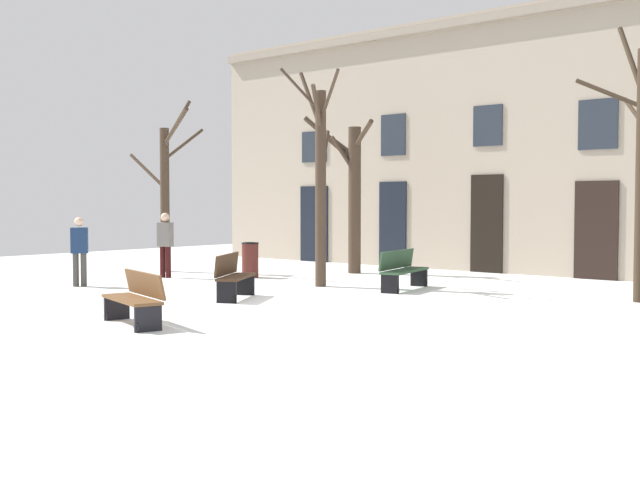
{
  "coord_description": "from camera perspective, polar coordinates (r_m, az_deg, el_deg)",
  "views": [
    {
      "loc": [
        10.75,
        -10.91,
        1.99
      ],
      "look_at": [
        0.0,
        1.82,
        1.19
      ],
      "focal_mm": 44.19,
      "sensor_mm": 36.0,
      "label": 1
    }
  ],
  "objects": [
    {
      "name": "ground_plane",
      "position": [
        15.45,
        -4.37,
        -4.64
      ],
      "size": [
        33.19,
        33.19,
        0.0
      ],
      "primitive_type": "plane",
      "color": "white"
    },
    {
      "name": "building_facade",
      "position": [
        22.94,
        12.2,
        7.04
      ],
      "size": [
        20.74,
        0.6,
        7.37
      ],
      "color": "tan",
      "rests_on": "ground"
    },
    {
      "name": "tree_right_of_center",
      "position": [
        22.99,
        -11.08,
        3.67
      ],
      "size": [
        3.09,
        2.05,
        4.96
      ],
      "color": "#423326",
      "rests_on": "ground"
    },
    {
      "name": "tree_foreground",
      "position": [
        18.51,
        0.0,
        4.52
      ],
      "size": [
        1.94,
        1.51,
        5.14
      ],
      "color": "#423326",
      "rests_on": "ground"
    },
    {
      "name": "tree_near_facade",
      "position": [
        22.02,
        2.39,
        3.46
      ],
      "size": [
        2.33,
        0.89,
        4.41
      ],
      "color": "#423326",
      "rests_on": "ground"
    },
    {
      "name": "litter_bin",
      "position": [
        20.84,
        -5.08,
        -1.44
      ],
      "size": [
        0.46,
        0.46,
        0.93
      ],
      "color": "#4C1E19",
      "rests_on": "ground"
    },
    {
      "name": "bench_near_lamp",
      "position": [
        16.27,
        -6.29,
        -2.62
      ],
      "size": [
        1.16,
        1.54,
        0.93
      ],
      "rotation": [
        0.0,
        0.0,
        2.1
      ],
      "color": "#3D2819",
      "rests_on": "ground"
    },
    {
      "name": "bench_near_center_tree",
      "position": [
        17.98,
        5.99,
        -2.13
      ],
      "size": [
        0.84,
        1.91,
        0.9
      ],
      "rotation": [
        0.0,
        0.0,
        1.77
      ],
      "color": "#2D4C33",
      "rests_on": "ground"
    },
    {
      "name": "bench_back_to_back_right",
      "position": [
        13.09,
        -13.24,
        -4.15
      ],
      "size": [
        1.69,
        0.96,
        0.86
      ],
      "rotation": [
        0.0,
        0.0,
        5.99
      ],
      "color": "brown",
      "rests_on": "ground"
    },
    {
      "name": "person_by_shop_door",
      "position": [
        19.38,
        -17.02,
        -0.58
      ],
      "size": [
        0.41,
        0.43,
        1.64
      ],
      "rotation": [
        0.0,
        0.0,
        4.01
      ],
      "color": "#403D3A",
      "rests_on": "ground"
    },
    {
      "name": "person_near_bench",
      "position": [
        21.09,
        -11.14,
        -0.12
      ],
      "size": [
        0.43,
        0.32,
        1.71
      ],
      "rotation": [
        0.0,
        0.0,
        0.3
      ],
      "color": "#350F0F",
      "rests_on": "ground"
    }
  ]
}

